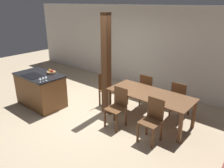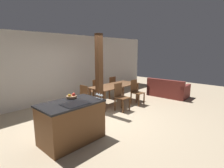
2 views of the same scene
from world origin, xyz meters
The scene contains 15 objects.
ground_plane centered at (0.00, 0.00, 0.00)m, with size 16.00×16.00×0.00m, color tan.
wall_back centered at (0.00, 2.68, 1.35)m, with size 11.20×0.08×2.70m.
kitchen_island centered at (-1.48, -0.47, 0.46)m, with size 1.39×0.84×0.93m.
fruit_bowl centered at (-1.27, -0.20, 0.97)m, with size 0.25×0.25×0.12m.
wine_glass_near centered at (-0.86, -0.82, 1.03)m, with size 0.07×0.07×0.14m.
wine_glass_middle centered at (-0.86, -0.74, 1.03)m, with size 0.07×0.07×0.14m.
wine_glass_far centered at (-0.86, -0.65, 1.03)m, with size 0.07×0.07×0.14m.
dining_table centered at (1.35, 0.73, 0.65)m, with size 2.06×0.89×0.74m.
dining_chair_near_left centered at (0.89, 0.06, 0.50)m, with size 0.40×0.40×0.94m.
dining_chair_near_right centered at (1.81, 0.06, 0.50)m, with size 0.40×0.40×0.94m.
dining_chair_far_left centered at (0.89, 1.40, 0.50)m, with size 0.40×0.40×0.94m.
dining_chair_far_right centered at (1.81, 1.40, 0.50)m, with size 0.40×0.40×0.94m.
dining_chair_head_end centered at (-0.05, 0.73, 0.50)m, with size 0.40×0.40×0.94m.
couch centered at (3.78, -0.31, 0.28)m, with size 1.04×1.71×0.81m.
timber_post centered at (0.23, 0.42, 1.28)m, with size 0.18×0.18×2.57m.
Camera 2 is at (-3.59, -3.65, 2.05)m, focal length 28.00 mm.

